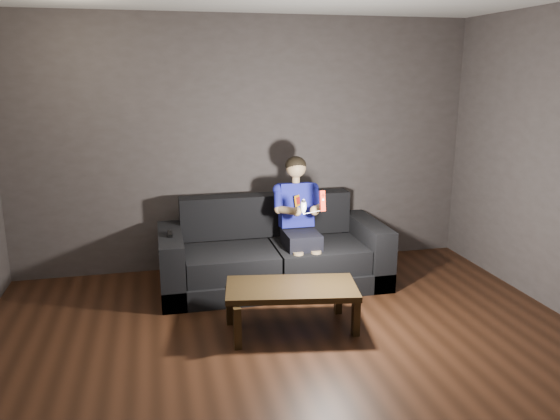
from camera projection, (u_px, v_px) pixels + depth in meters
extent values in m
plane|color=black|center=(309.00, 380.00, 3.85)|extent=(5.00, 5.00, 0.00)
cube|color=#3D3736|center=(247.00, 145.00, 5.88)|extent=(5.00, 0.04, 2.70)
cube|color=black|center=(273.00, 276.00, 5.55)|extent=(2.25, 0.97, 0.19)
cube|color=black|center=(230.00, 263.00, 5.31)|extent=(0.88, 0.68, 0.24)
cube|color=black|center=(319.00, 256.00, 5.50)|extent=(0.88, 0.68, 0.24)
cube|color=black|center=(266.00, 214.00, 5.77)|extent=(1.80, 0.22, 0.44)
cube|color=black|center=(171.00, 264.00, 5.28)|extent=(0.22, 0.97, 0.61)
cube|color=black|center=(367.00, 249.00, 5.72)|extent=(0.22, 0.97, 0.61)
cube|color=black|center=(301.00, 239.00, 5.39)|extent=(0.33, 0.42, 0.16)
cube|color=navy|center=(296.00, 205.00, 5.53)|extent=(0.33, 0.24, 0.46)
cube|color=#FF9E05|center=(298.00, 200.00, 5.42)|extent=(0.10, 0.10, 0.11)
cube|color=red|center=(298.00, 201.00, 5.42)|extent=(0.07, 0.07, 0.07)
cylinder|color=tan|center=(296.00, 180.00, 5.47)|extent=(0.08, 0.08, 0.07)
sphere|color=tan|center=(296.00, 168.00, 5.43)|extent=(0.20, 0.20, 0.20)
ellipsoid|color=black|center=(296.00, 165.00, 5.44)|extent=(0.21, 0.21, 0.18)
cylinder|color=navy|center=(278.00, 199.00, 5.39)|extent=(0.09, 0.25, 0.21)
cylinder|color=navy|center=(317.00, 197.00, 5.48)|extent=(0.09, 0.25, 0.21)
cylinder|color=tan|center=(288.00, 208.00, 5.25)|extent=(0.16, 0.26, 0.11)
cylinder|color=tan|center=(318.00, 206.00, 5.32)|extent=(0.16, 0.26, 0.11)
sphere|color=tan|center=(297.00, 212.00, 5.17)|extent=(0.09, 0.09, 0.09)
sphere|color=tan|center=(315.00, 211.00, 5.21)|extent=(0.09, 0.09, 0.09)
cylinder|color=tan|center=(298.00, 271.00, 5.22)|extent=(0.10, 0.10, 0.38)
cylinder|color=tan|center=(316.00, 269.00, 5.26)|extent=(0.10, 0.10, 0.38)
cube|color=red|center=(322.00, 201.00, 4.95)|extent=(0.05, 0.07, 0.19)
cube|color=maroon|center=(323.00, 196.00, 4.91)|extent=(0.03, 0.01, 0.03)
cylinder|color=silver|center=(323.00, 203.00, 4.93)|extent=(0.02, 0.01, 0.02)
ellipsoid|color=silver|center=(303.00, 206.00, 4.92)|extent=(0.08, 0.10, 0.14)
cylinder|color=black|center=(304.00, 201.00, 4.88)|extent=(0.03, 0.01, 0.02)
cube|color=black|center=(170.00, 234.00, 5.16)|extent=(0.04, 0.17, 0.03)
cube|color=black|center=(170.00, 230.00, 5.20)|extent=(0.02, 0.02, 0.00)
cube|color=black|center=(291.00, 289.00, 4.52)|extent=(1.15, 0.71, 0.05)
cube|color=black|center=(237.00, 328.00, 4.25)|extent=(0.06, 0.06, 0.34)
cube|color=black|center=(356.00, 316.00, 4.47)|extent=(0.06, 0.06, 0.34)
cube|color=black|center=(230.00, 305.00, 4.67)|extent=(0.06, 0.06, 0.34)
cube|color=black|center=(338.00, 295.00, 4.89)|extent=(0.06, 0.06, 0.34)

